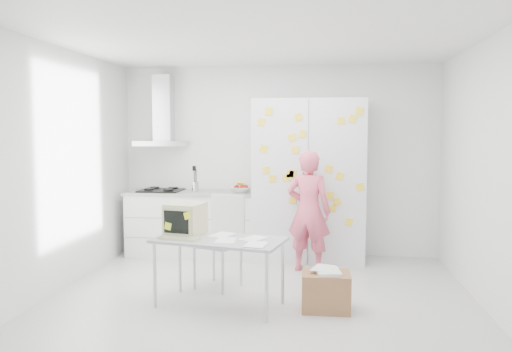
# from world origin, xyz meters

# --- Properties ---
(floor) EXTENTS (4.50, 4.00, 0.02)m
(floor) POSITION_xyz_m (0.00, 0.00, -0.01)
(floor) COLOR silver
(floor) RESTS_ON ground
(walls) EXTENTS (4.52, 4.01, 2.70)m
(walls) POSITION_xyz_m (0.00, 0.72, 1.35)
(walls) COLOR white
(walls) RESTS_ON ground
(ceiling) EXTENTS (4.50, 4.00, 0.02)m
(ceiling) POSITION_xyz_m (0.00, 0.00, 2.70)
(ceiling) COLOR white
(ceiling) RESTS_ON walls
(counter_run) EXTENTS (1.84, 0.63, 1.28)m
(counter_run) POSITION_xyz_m (-1.20, 1.70, 0.47)
(counter_run) COLOR white
(counter_run) RESTS_ON ground
(range_hood) EXTENTS (0.70, 0.48, 1.01)m
(range_hood) POSITION_xyz_m (-1.65, 1.84, 1.96)
(range_hood) COLOR silver
(range_hood) RESTS_ON walls
(tall_cabinet) EXTENTS (1.50, 0.68, 2.20)m
(tall_cabinet) POSITION_xyz_m (0.45, 1.67, 1.10)
(tall_cabinet) COLOR silver
(tall_cabinet) RESTS_ON ground
(person) EXTENTS (0.64, 0.50, 1.54)m
(person) POSITION_xyz_m (0.47, 1.10, 0.77)
(person) COLOR #DF5670
(person) RESTS_ON ground
(desk) EXTENTS (1.39, 0.89, 1.02)m
(desk) POSITION_xyz_m (-0.63, -0.22, 0.78)
(desk) COLOR #A3A5AD
(desk) RESTS_ON ground
(chair) EXTENTS (0.61, 0.61, 1.04)m
(chair) POSITION_xyz_m (-0.50, 0.37, 0.59)
(chair) COLOR silver
(chair) RESTS_ON ground
(cardboard_box) EXTENTS (0.48, 0.39, 0.41)m
(cardboard_box) POSITION_xyz_m (0.68, -0.27, 0.19)
(cardboard_box) COLOR #93653F
(cardboard_box) RESTS_ON ground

